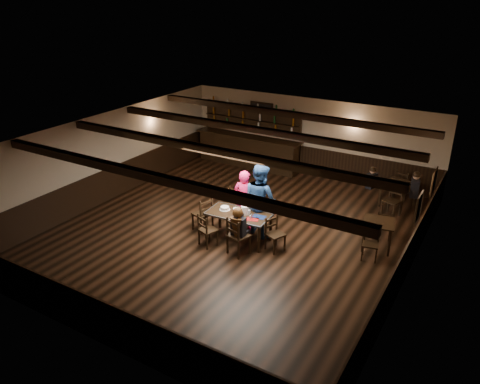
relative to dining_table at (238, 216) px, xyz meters
The scene contains 25 objects.
ground 0.81m from the dining_table, 133.05° to the left, with size 10.00×10.00×0.00m, color black.
room_shell 1.17m from the dining_table, 129.02° to the left, with size 9.02×10.02×2.71m.
dining_table is the anchor object (origin of this frame).
chair_near_left 0.91m from the dining_table, 126.92° to the right, with size 0.51×0.50×0.87m.
chair_near_right 0.78m from the dining_table, 63.71° to the right, with size 0.57×0.55×1.00m.
chair_end_left 1.03m from the dining_table, behind, with size 0.55×0.56×0.98m.
chair_end_right 1.01m from the dining_table, ahead, with size 0.52×0.53×0.87m.
chair_far_pushed 1.42m from the dining_table, 126.25° to the left, with size 0.42×0.41×0.86m.
woman_pink 0.66m from the dining_table, 106.39° to the left, with size 0.62×0.41×1.69m, color #FF2A4B.
man_blue 0.75m from the dining_table, 64.19° to the left, with size 0.96×0.75×1.97m, color navy.
seated_person 0.75m from the dining_table, 59.83° to the right, with size 0.34×0.52×0.84m.
cake 0.44m from the dining_table, behind, with size 0.28×0.28×0.09m.
plate_stack_a 0.18m from the dining_table, 87.31° to the right, with size 0.19×0.19×0.18m, color white.
plate_stack_b 0.25m from the dining_table, 19.82° to the left, with size 0.19×0.19×0.23m, color white.
tea_light 0.13m from the dining_table, 55.38° to the left, with size 0.05×0.05×0.06m.
salt_shaker 0.44m from the dining_table, 14.52° to the right, with size 0.04×0.04×0.10m, color silver.
pepper_shaker 0.43m from the dining_table, ahead, with size 0.04×0.04×0.10m, color #A5A8AD.
drink_glass 0.30m from the dining_table, 20.91° to the left, with size 0.08×0.08×0.12m, color silver.
menu_red 0.49m from the dining_table, 11.76° to the right, with size 0.31×0.21×0.00m, color maroon.
menu_blue 0.56m from the dining_table, 10.87° to the left, with size 0.34×0.24×0.00m, color #0D1B43.
bar_counter 5.65m from the dining_table, 116.82° to the left, with size 4.07×0.70×2.20m.
back_table_a 3.52m from the dining_table, 23.39° to the left, with size 0.89×0.89×0.75m.
back_table_b 5.16m from the dining_table, 53.54° to the left, with size 1.10×1.10×0.75m.
bg_patron_left 4.68m from the dining_table, 60.97° to the left, with size 0.28×0.37×0.68m.
bg_patron_right 5.41m from the dining_table, 49.29° to the left, with size 0.30×0.41×0.77m.
Camera 1 is at (5.83, -9.56, 6.06)m, focal length 35.00 mm.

